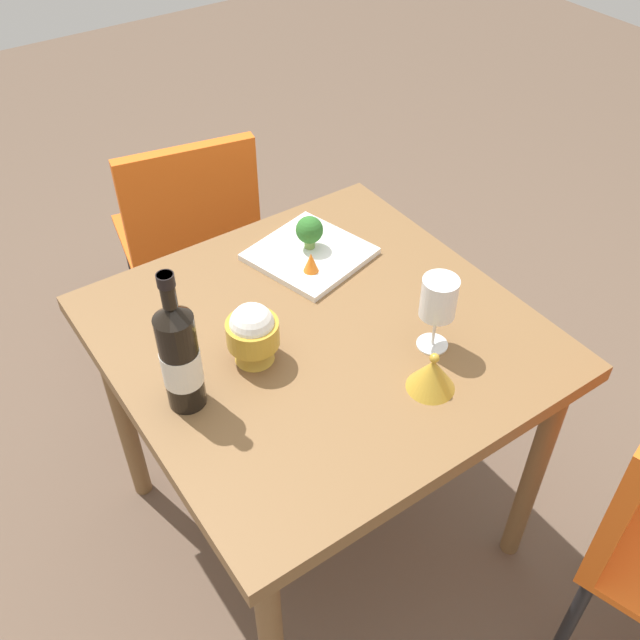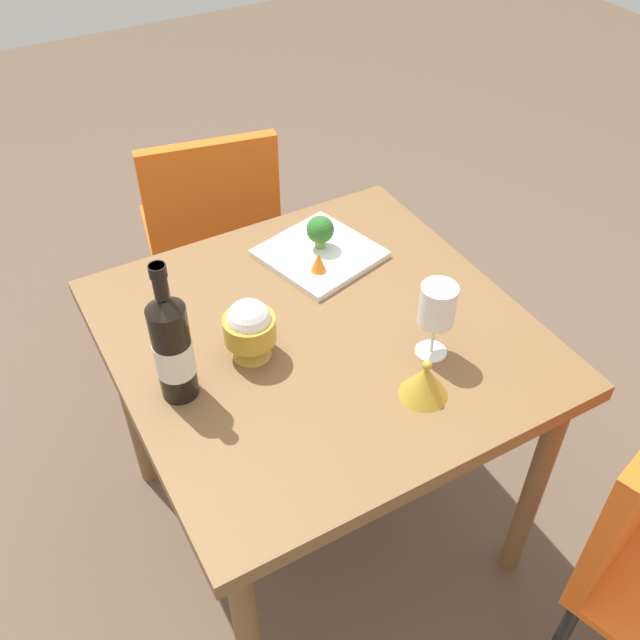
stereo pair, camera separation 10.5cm
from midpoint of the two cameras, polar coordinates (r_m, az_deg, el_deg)
name	(u,v)px [view 2 (the right image)]	position (r m, az deg, el deg)	size (l,w,h in m)	color
ground_plane	(320,516)	(2.14, 1.45, -15.43)	(8.00, 8.00, 0.00)	brown
dining_table	(320,358)	(1.63, 1.85, -3.12)	(0.88, 0.88, 0.74)	brown
chair_by_wall	(212,224)	(2.28, -7.32, 7.58)	(0.47, 0.47, 0.85)	orange
wine_bottle	(172,347)	(1.37, -9.57, -2.19)	(0.08, 0.08, 0.32)	black
wine_glass	(437,307)	(1.46, 11.39, 1.00)	(0.08, 0.08, 0.18)	white
rice_bowl	(250,328)	(1.47, -3.61, -0.73)	(0.11, 0.11, 0.14)	gold
rice_bowl_lid	(425,381)	(1.43, 10.47, -4.90)	(0.10, 0.10, 0.09)	gold
serving_plate	(320,254)	(1.77, 1.68, 5.26)	(0.31, 0.31, 0.02)	white
broccoli_floret	(320,230)	(1.75, 1.75, 7.13)	(0.07, 0.07, 0.09)	#729E4C
carrot_garnish_left	(318,262)	(1.69, 1.66, 4.60)	(0.04, 0.04, 0.05)	orange
carrot_garnish_right	(323,224)	(1.81, 1.88, 7.64)	(0.03, 0.03, 0.05)	orange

